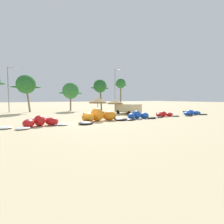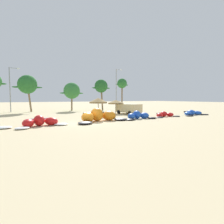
{
  "view_description": "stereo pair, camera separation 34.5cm",
  "coord_description": "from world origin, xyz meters",
  "px_view_note": "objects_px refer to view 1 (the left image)",
  "views": [
    {
      "loc": [
        -7.36,
        -19.57,
        2.85
      ],
      "look_at": [
        4.61,
        2.0,
        1.0
      ],
      "focal_mm": 29.39,
      "sensor_mm": 36.0,
      "label": 1
    },
    {
      "loc": [
        -7.06,
        -19.74,
        2.85
      ],
      "look_at": [
        4.61,
        2.0,
        1.0
      ],
      "focal_mm": 29.39,
      "sensor_mm": 36.0,
      "label": 2
    }
  ],
  "objects_px": {
    "beach_umbrella_near_van": "(98,101)",
    "lamppost_east_center": "(115,87)",
    "beach_umbrella_middle": "(115,102)",
    "kite_right_of_center": "(164,115)",
    "palm_left_of_gap": "(26,85)",
    "kite_center": "(138,116)",
    "palm_center_right": "(100,86)",
    "palm_right_of_gap": "(121,84)",
    "kite_left_of_center": "(99,116)",
    "kite_right": "(192,113)",
    "kite_left": "(41,122)",
    "palm_center_left": "(71,91)",
    "parked_van": "(127,108)",
    "lamppost_west_center": "(9,87)"
  },
  "relations": [
    {
      "from": "kite_left_of_center",
      "to": "beach_umbrella_near_van",
      "type": "bearing_deg",
      "value": 66.54
    },
    {
      "from": "parked_van",
      "to": "lamppost_east_center",
      "type": "height_order",
      "value": "lamppost_east_center"
    },
    {
      "from": "kite_left_of_center",
      "to": "palm_center_left",
      "type": "distance_m",
      "value": 21.88
    },
    {
      "from": "beach_umbrella_near_van",
      "to": "lamppost_west_center",
      "type": "height_order",
      "value": "lamppost_west_center"
    },
    {
      "from": "kite_left",
      "to": "palm_center_left",
      "type": "distance_m",
      "value": 24.51
    },
    {
      "from": "kite_center",
      "to": "beach_umbrella_middle",
      "type": "height_order",
      "value": "beach_umbrella_middle"
    },
    {
      "from": "beach_umbrella_middle",
      "to": "palm_right_of_gap",
      "type": "distance_m",
      "value": 17.23
    },
    {
      "from": "kite_left",
      "to": "parked_van",
      "type": "xyz_separation_m",
      "value": [
        15.86,
        7.83,
        0.67
      ]
    },
    {
      "from": "beach_umbrella_near_van",
      "to": "parked_van",
      "type": "bearing_deg",
      "value": 2.91
    },
    {
      "from": "beach_umbrella_near_van",
      "to": "beach_umbrella_middle",
      "type": "bearing_deg",
      "value": 26.27
    },
    {
      "from": "lamppost_west_center",
      "to": "palm_center_right",
      "type": "bearing_deg",
      "value": -10.88
    },
    {
      "from": "palm_right_of_gap",
      "to": "lamppost_west_center",
      "type": "relative_size",
      "value": 0.9
    },
    {
      "from": "kite_center",
      "to": "palm_center_left",
      "type": "xyz_separation_m",
      "value": [
        -3.11,
        21.55,
        4.13
      ]
    },
    {
      "from": "kite_right_of_center",
      "to": "parked_van",
      "type": "height_order",
      "value": "parked_van"
    },
    {
      "from": "palm_left_of_gap",
      "to": "kite_center",
      "type": "bearing_deg",
      "value": -59.94
    },
    {
      "from": "palm_left_of_gap",
      "to": "lamppost_east_center",
      "type": "bearing_deg",
      "value": -1.59
    },
    {
      "from": "beach_umbrella_near_van",
      "to": "palm_center_left",
      "type": "height_order",
      "value": "palm_center_left"
    },
    {
      "from": "kite_center",
      "to": "palm_center_right",
      "type": "bearing_deg",
      "value": 80.36
    },
    {
      "from": "kite_left_of_center",
      "to": "palm_right_of_gap",
      "type": "xyz_separation_m",
      "value": [
        17.08,
        22.53,
        6.13
      ]
    },
    {
      "from": "kite_left_of_center",
      "to": "lamppost_east_center",
      "type": "bearing_deg",
      "value": 55.27
    },
    {
      "from": "kite_right",
      "to": "beach_umbrella_near_van",
      "type": "bearing_deg",
      "value": 155.3
    },
    {
      "from": "beach_umbrella_middle",
      "to": "palm_center_right",
      "type": "xyz_separation_m",
      "value": [
        1.6,
        9.88,
        3.48
      ]
    },
    {
      "from": "palm_center_right",
      "to": "lamppost_east_center",
      "type": "distance_m",
      "value": 5.6
    },
    {
      "from": "palm_left_of_gap",
      "to": "lamppost_west_center",
      "type": "relative_size",
      "value": 0.83
    },
    {
      "from": "lamppost_west_center",
      "to": "beach_umbrella_near_van",
      "type": "bearing_deg",
      "value": -51.33
    },
    {
      "from": "kite_left",
      "to": "beach_umbrella_near_van",
      "type": "height_order",
      "value": "beach_umbrella_near_van"
    },
    {
      "from": "palm_left_of_gap",
      "to": "palm_center_left",
      "type": "height_order",
      "value": "palm_left_of_gap"
    },
    {
      "from": "beach_umbrella_middle",
      "to": "palm_left_of_gap",
      "type": "height_order",
      "value": "palm_left_of_gap"
    },
    {
      "from": "kite_right",
      "to": "parked_van",
      "type": "xyz_separation_m",
      "value": [
        -8.48,
        6.97,
        0.75
      ]
    },
    {
      "from": "kite_left",
      "to": "palm_right_of_gap",
      "type": "height_order",
      "value": "palm_right_of_gap"
    },
    {
      "from": "kite_center",
      "to": "palm_right_of_gap",
      "type": "height_order",
      "value": "palm_right_of_gap"
    },
    {
      "from": "kite_left_of_center",
      "to": "kite_center",
      "type": "relative_size",
      "value": 1.41
    },
    {
      "from": "kite_left_of_center",
      "to": "palm_center_right",
      "type": "distance_m",
      "value": 21.52
    },
    {
      "from": "beach_umbrella_near_van",
      "to": "palm_center_right",
      "type": "bearing_deg",
      "value": 63.1
    },
    {
      "from": "palm_center_right",
      "to": "palm_right_of_gap",
      "type": "distance_m",
      "value": 8.88
    },
    {
      "from": "kite_left",
      "to": "beach_umbrella_near_van",
      "type": "relative_size",
      "value": 1.81
    },
    {
      "from": "palm_left_of_gap",
      "to": "palm_center_right",
      "type": "relative_size",
      "value": 1.05
    },
    {
      "from": "kite_center",
      "to": "palm_right_of_gap",
      "type": "distance_m",
      "value": 26.13
    },
    {
      "from": "beach_umbrella_near_van",
      "to": "palm_right_of_gap",
      "type": "bearing_deg",
      "value": 48.13
    },
    {
      "from": "beach_umbrella_middle",
      "to": "palm_center_right",
      "type": "height_order",
      "value": "palm_center_right"
    },
    {
      "from": "parked_van",
      "to": "palm_center_left",
      "type": "relative_size",
      "value": 0.82
    },
    {
      "from": "parked_van",
      "to": "palm_right_of_gap",
      "type": "bearing_deg",
      "value": 62.28
    },
    {
      "from": "kite_left",
      "to": "palm_right_of_gap",
      "type": "distance_m",
      "value": 34.06
    },
    {
      "from": "beach_umbrella_middle",
      "to": "kite_right_of_center",
      "type": "bearing_deg",
      "value": -66.6
    },
    {
      "from": "kite_right_of_center",
      "to": "palm_left_of_gap",
      "type": "relative_size",
      "value": 0.64
    },
    {
      "from": "kite_center",
      "to": "palm_center_right",
      "type": "xyz_separation_m",
      "value": [
        3.24,
        19.06,
        5.21
      ]
    },
    {
      "from": "beach_umbrella_near_van",
      "to": "lamppost_east_center",
      "type": "bearing_deg",
      "value": 50.71
    },
    {
      "from": "kite_right_of_center",
      "to": "palm_right_of_gap",
      "type": "height_order",
      "value": "palm_right_of_gap"
    },
    {
      "from": "parked_van",
      "to": "palm_left_of_gap",
      "type": "xyz_separation_m",
      "value": [
        -15.54,
        14.25,
        4.58
      ]
    },
    {
      "from": "kite_center",
      "to": "lamppost_west_center",
      "type": "xyz_separation_m",
      "value": [
        -15.5,
        22.66,
        4.72
      ]
    }
  ]
}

